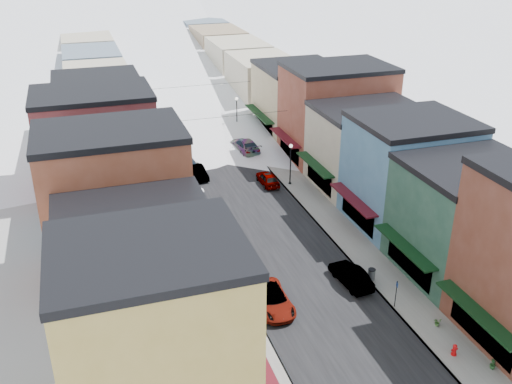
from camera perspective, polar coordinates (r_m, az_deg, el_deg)
road at (r=87.10m, az=-6.78°, el=7.33°), size 10.00×160.00×0.01m
sidewalk_left at (r=86.14m, az=-11.11°, el=6.88°), size 3.20×160.00×0.15m
sidewalk_right at (r=88.50m, az=-2.56°, el=7.81°), size 3.20×160.00×0.15m
curb_left at (r=86.32m, az=-10.08°, el=7.00°), size 0.10×160.00×0.15m
curb_right at (r=88.13m, az=-3.54°, el=7.72°), size 0.10×160.00×0.15m
bldg_l_yellow at (r=32.84m, az=-10.04°, el=-13.93°), size 11.30×8.70×11.50m
bldg_l_cream at (r=40.34m, az=-11.78°, el=-7.68°), size 11.30×8.20×9.50m
bldg_l_brick_near at (r=46.61m, az=-13.77°, el=-1.08°), size 12.30×8.20×12.50m
bldg_l_grayblue at (r=55.10m, az=-13.89°, el=1.06°), size 11.30×9.20×9.00m
bldg_l_brick_far at (r=63.10m, az=-15.64°, el=4.92°), size 13.30×9.20×11.00m
bldg_l_tan at (r=72.79m, az=-15.31°, el=7.19°), size 11.30×11.20×10.00m
bldg_r_green at (r=49.17m, az=20.37°, el=-2.53°), size 11.30×9.20×9.50m
bldg_r_blue at (r=55.52m, az=14.97°, el=1.96°), size 11.30×9.20×10.50m
bldg_r_cream at (r=63.17m, az=11.03°, el=4.45°), size 12.30×9.20×9.00m
bldg_r_brick_far at (r=70.55m, az=8.03°, el=7.92°), size 13.30×9.20×11.50m
bldg_r_tan at (r=79.20m, az=4.21°, el=9.23°), size 11.30×11.20×9.50m
distant_blocks at (r=108.05m, az=-9.43°, el=12.82°), size 34.00×55.00×8.00m
overhead_cables at (r=73.60m, az=-5.02°, el=9.15°), size 16.40×15.04×0.04m
car_white_suv at (r=43.65m, az=1.66°, el=-10.68°), size 2.51×5.30×1.46m
car_silver_sedan at (r=48.20m, az=-1.56°, el=-6.92°), size 2.19×4.35×1.42m
car_dark_hatch at (r=65.56m, az=-5.82°, el=1.98°), size 1.82×4.28×1.37m
car_silver_wagon at (r=67.47m, az=-6.92°, el=2.74°), size 2.91×5.96×1.67m
car_green_sedan at (r=46.87m, az=9.46°, el=-8.24°), size 2.05×4.74×1.52m
car_gray_suv at (r=63.53m, az=1.18°, el=1.37°), size 1.77×4.26×1.44m
car_black_sedan at (r=72.95m, az=-1.10°, el=4.68°), size 2.97×6.15×1.72m
car_lane_silver at (r=85.13m, az=-7.29°, el=7.40°), size 2.27×4.51×1.47m
car_lane_white at (r=87.88m, az=-6.55°, el=8.08°), size 3.42×6.37×1.70m
fire_hydrant at (r=41.63m, az=19.22°, el=-14.70°), size 0.50×0.38×0.85m
parking_sign at (r=44.38m, az=13.84°, el=-9.67°), size 0.07×0.31×2.27m
trash_can at (r=47.45m, az=11.48°, el=-8.09°), size 0.61×0.61×1.03m
streetlamp_near at (r=62.62m, az=3.48°, el=3.31°), size 0.39×0.39×4.66m
streetlamp_far at (r=79.48m, az=-1.94°, el=8.19°), size 0.41×0.41×4.88m
planter_near at (r=43.90m, az=17.68°, el=-12.29°), size 0.62×0.57×0.59m
planter_far at (r=41.46m, az=22.60°, el=-15.61°), size 0.50×0.50×0.69m
snow_pile_near at (r=43.21m, az=0.12°, el=-11.60°), size 2.11×2.50×0.89m
snow_pile_mid at (r=56.70m, az=-5.01°, el=-2.06°), size 2.39×2.67×1.01m
snow_pile_far at (r=61.46m, az=-6.16°, el=0.05°), size 2.07×2.47×0.87m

